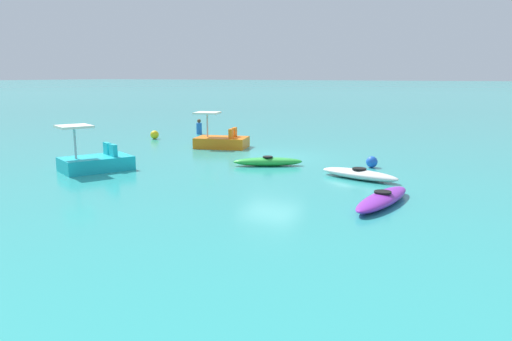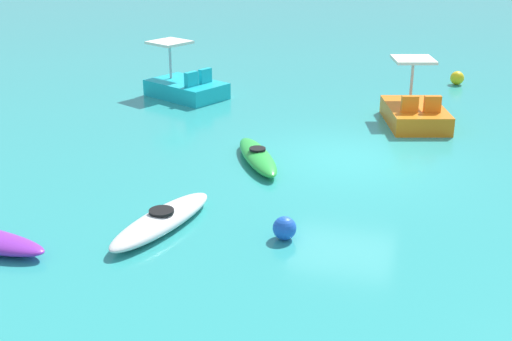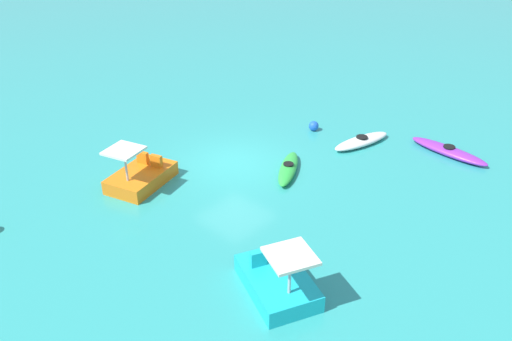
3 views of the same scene
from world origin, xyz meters
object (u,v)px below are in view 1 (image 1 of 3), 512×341
(kayak_green, at_px, (268,162))
(buoy_yellow, at_px, (155,135))
(kayak_white, at_px, (359,174))
(kayak_purple, at_px, (382,199))
(person_near_shore, at_px, (199,128))
(pedal_boat_cyan, at_px, (95,161))
(pedal_boat_orange, at_px, (221,141))
(buoy_blue, at_px, (372,162))

(kayak_green, height_order, buoy_yellow, buoy_yellow)
(kayak_white, xyz_separation_m, kayak_purple, (-1.52, 3.01, -0.00))
(kayak_purple, height_order, person_near_shore, person_near_shore)
(pedal_boat_cyan, height_order, pedal_boat_orange, same)
(buoy_yellow, height_order, person_near_shore, person_near_shore)
(kayak_white, distance_m, buoy_blue, 2.28)
(kayak_white, bearing_deg, buoy_blue, -85.47)
(kayak_green, bearing_deg, kayak_white, 168.28)
(kayak_purple, relative_size, buoy_blue, 7.73)
(kayak_white, bearing_deg, person_near_shore, -34.59)
(kayak_white, bearing_deg, pedal_boat_cyan, 18.36)
(person_near_shore, bearing_deg, kayak_purple, 140.14)
(pedal_boat_orange, height_order, buoy_yellow, pedal_boat_orange)
(kayak_green, height_order, kayak_white, same)
(kayak_purple, height_order, pedal_boat_orange, pedal_boat_orange)
(pedal_boat_orange, relative_size, person_near_shore, 3.09)
(buoy_blue, bearing_deg, kayak_purple, 107.82)
(kayak_white, height_order, pedal_boat_orange, pedal_boat_orange)
(kayak_white, distance_m, person_near_shore, 14.57)
(pedal_boat_orange, xyz_separation_m, buoy_blue, (-7.74, 1.85, -0.12))
(person_near_shore, bearing_deg, kayak_green, 137.64)
(kayak_purple, relative_size, pedal_boat_orange, 1.21)
(kayak_white, bearing_deg, buoy_yellow, -22.27)
(kayak_green, relative_size, pedal_boat_cyan, 0.92)
(buoy_yellow, bearing_deg, kayak_green, 153.72)
(kayak_green, xyz_separation_m, pedal_boat_orange, (4.13, -3.34, 0.17))
(kayak_green, distance_m, buoy_blue, 3.90)
(kayak_green, xyz_separation_m, pedal_boat_cyan, (5.11, 3.74, 0.17))
(kayak_white, relative_size, kayak_purple, 0.88)
(kayak_white, bearing_deg, kayak_green, -11.72)
(kayak_purple, height_order, pedal_boat_cyan, pedal_boat_cyan)
(pedal_boat_orange, bearing_deg, kayak_white, 152.46)
(kayak_green, distance_m, kayak_purple, 6.52)
(buoy_blue, xyz_separation_m, buoy_yellow, (12.68, -2.99, 0.01))
(pedal_boat_orange, bearing_deg, buoy_yellow, -12.95)
(buoy_blue, bearing_deg, pedal_boat_orange, -13.47)
(kayak_green, height_order, buoy_blue, buoy_blue)
(kayak_white, xyz_separation_m, pedal_boat_orange, (7.92, -4.13, 0.17))
(kayak_white, relative_size, pedal_boat_cyan, 1.04)
(kayak_green, height_order, person_near_shore, person_near_shore)
(kayak_purple, bearing_deg, kayak_green, -35.60)
(kayak_white, relative_size, pedal_boat_orange, 1.07)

